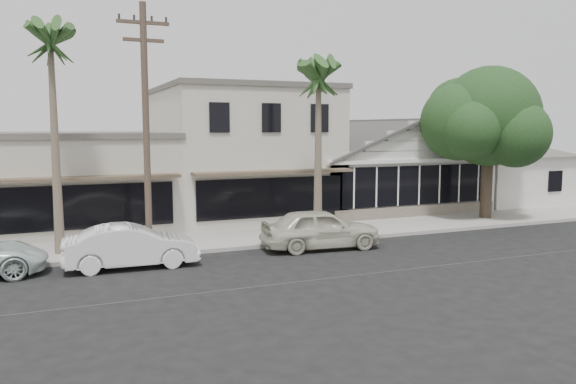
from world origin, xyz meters
name	(u,v)px	position (x,y,z in m)	size (l,w,h in m)	color
ground	(442,266)	(0.00, 0.00, 0.00)	(140.00, 140.00, 0.00)	black
sidewalk_north	(169,244)	(-8.00, 6.75, 0.07)	(90.00, 3.50, 0.15)	#9E9991
corner_shop	(377,163)	(5.00, 12.47, 2.62)	(10.40, 8.60, 5.10)	white
side_cottage	(500,179)	(13.20, 11.50, 1.50)	(6.00, 6.00, 3.00)	white
row_building_near	(238,154)	(-3.00, 13.50, 3.25)	(8.00, 10.00, 6.50)	beige
row_building_midnear	(57,182)	(-12.00, 13.50, 2.10)	(10.00, 10.00, 4.20)	#B3ADA1
utility_pole	(146,124)	(-9.00, 5.20, 4.79)	(1.80, 0.24, 9.00)	brown
car_0	(320,229)	(-2.68, 4.01, 0.78)	(1.85, 4.61, 1.57)	beige
car_1	(131,246)	(-9.80, 3.81, 0.72)	(1.53, 4.39, 1.45)	white
shade_tree	(485,120)	(7.86, 7.05, 5.06)	(6.93, 6.26, 7.69)	#4D402F
palm_east	(319,76)	(-2.00, 5.68, 6.73)	(3.34, 3.34, 7.89)	#726651
palm_mid	(50,44)	(-12.01, 6.30, 7.55)	(3.12, 3.12, 8.75)	#726651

